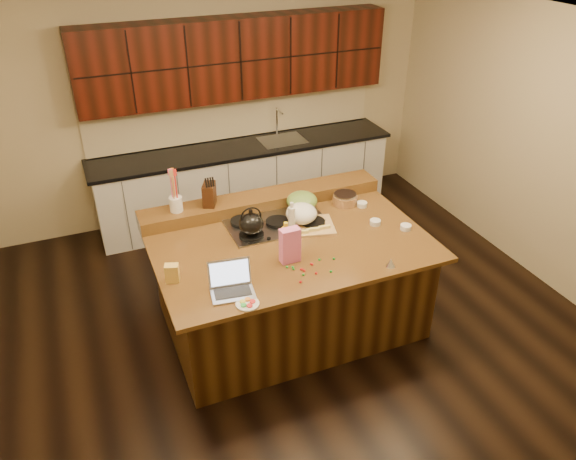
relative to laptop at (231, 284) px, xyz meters
name	(u,v)px	position (x,y,z in m)	size (l,w,h in m)	color
room	(290,197)	(0.70, 0.50, 0.37)	(5.52, 5.02, 2.72)	black
island	(290,282)	(0.70, 0.50, -0.52)	(2.40, 1.60, 0.92)	black
back_ledge	(263,200)	(0.70, 1.20, 0.00)	(2.40, 0.30, 0.12)	black
cooktop	(278,223)	(0.70, 0.80, -0.05)	(0.92, 0.52, 0.05)	gray
back_counter	(242,141)	(1.00, 2.72, 0.00)	(3.70, 0.66, 2.40)	silver
kettle	(251,224)	(0.40, 0.67, 0.08)	(0.22, 0.22, 0.20)	black
green_bowl	(302,201)	(1.00, 0.93, 0.06)	(0.29, 0.29, 0.16)	olive
laptop	(231,284)	(0.00, 0.00, 0.00)	(0.36, 0.30, 0.23)	#B7B7BC
oil_bottle	(286,242)	(0.57, 0.29, 0.07)	(0.07, 0.07, 0.27)	gold
vinegar_bottle	(292,220)	(0.77, 0.63, 0.06)	(0.06, 0.06, 0.25)	silver
wooden_tray	(303,216)	(0.91, 0.71, 0.03)	(0.57, 0.47, 0.20)	tan
ramekin_a	(375,222)	(1.53, 0.46, -0.04)	(0.10, 0.10, 0.04)	white
ramekin_b	(406,227)	(1.74, 0.27, -0.04)	(0.10, 0.10, 0.04)	white
ramekin_c	(362,204)	(1.59, 0.81, -0.04)	(0.10, 0.10, 0.04)	white
strainer_bowl	(345,200)	(1.46, 0.93, -0.02)	(0.24, 0.24, 0.09)	#996B3F
kitchen_timer	(391,263)	(1.31, -0.19, -0.03)	(0.08, 0.08, 0.07)	silver
pink_bag	(290,245)	(0.57, 0.20, 0.09)	(0.16, 0.09, 0.31)	pink
candy_plate	(247,304)	(0.06, -0.21, -0.06)	(0.18, 0.18, 0.01)	white
package_box	(172,273)	(-0.39, 0.29, 0.01)	(0.11, 0.08, 0.15)	#DEB44E
utensil_crock	(176,204)	(-0.14, 1.20, 0.13)	(0.12, 0.12, 0.14)	white
knife_block	(209,194)	(0.17, 1.20, 0.17)	(0.11, 0.17, 0.21)	black
gumdrop_0	(300,282)	(0.53, -0.12, -0.05)	(0.02, 0.02, 0.02)	red
gumdrop_1	(334,259)	(0.92, 0.08, -0.05)	(0.02, 0.02, 0.02)	#198C26
gumdrop_2	(311,264)	(0.71, 0.08, -0.05)	(0.02, 0.02, 0.02)	red
gumdrop_3	(293,267)	(0.55, 0.09, -0.05)	(0.02, 0.02, 0.02)	#198C26
gumdrop_4	(312,264)	(0.72, 0.07, -0.05)	(0.02, 0.02, 0.02)	red
gumdrop_5	(319,260)	(0.80, 0.11, -0.05)	(0.02, 0.02, 0.02)	#198C26
gumdrop_6	(316,273)	(0.69, -0.06, -0.05)	(0.02, 0.02, 0.02)	red
gumdrop_7	(303,275)	(0.59, -0.04, -0.05)	(0.02, 0.02, 0.02)	#198C26
gumdrop_8	(304,271)	(0.62, 0.01, -0.05)	(0.02, 0.02, 0.02)	red
gumdrop_9	(287,267)	(0.51, 0.11, -0.05)	(0.02, 0.02, 0.02)	#198C26
gumdrop_10	(302,269)	(0.61, 0.04, -0.05)	(0.02, 0.02, 0.02)	red
gumdrop_11	(293,269)	(0.55, 0.07, -0.05)	(0.02, 0.02, 0.02)	#198C26
gumdrop_12	(301,269)	(0.60, 0.04, -0.05)	(0.02, 0.02, 0.02)	red
gumdrop_13	(331,271)	(0.81, -0.08, -0.05)	(0.02, 0.02, 0.02)	#198C26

